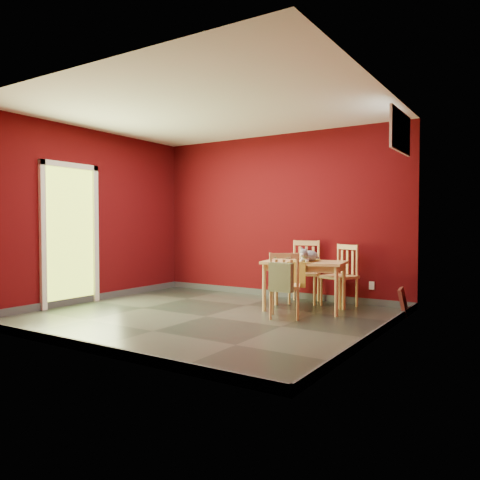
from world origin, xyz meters
The scene contains 13 objects.
ground centered at (0.00, 0.00, 0.00)m, with size 4.50×4.50×0.00m, color #2D342D.
room_shell centered at (0.00, 0.00, 0.05)m, with size 4.50×4.50×4.50m.
doorway centered at (-2.23, -0.40, 1.12)m, with size 0.06×1.01×2.13m.
window centered at (2.23, 1.00, 2.35)m, with size 0.05×0.90×0.50m.
outlet_plate centered at (1.60, 1.99, 0.30)m, with size 0.08×0.01×0.12m, color silver.
dining_table centered at (0.92, 1.08, 0.61)m, with size 1.21×0.84×0.70m.
table_runner centered at (0.92, 0.97, 0.65)m, with size 0.43×0.72×0.34m.
chair_far_left centered at (0.63, 1.71, 0.49)m, with size 0.55×0.55×0.96m.
chair_far_right centered at (1.22, 1.72, 0.47)m, with size 0.55×0.55×0.91m.
chair_near centered at (0.93, 0.46, 0.44)m, with size 0.53×0.53×0.85m.
tote_bag centered at (0.98, 0.26, 0.55)m, with size 0.31×0.18×0.43m.
cat centered at (1.01, 1.04, 0.81)m, with size 0.23×0.43×0.22m, color slate, non-canonical shape.
picture_frame centered at (2.19, 1.43, 0.18)m, with size 0.17×0.38×0.37m.
Camera 1 is at (3.68, -4.91, 1.23)m, focal length 35.00 mm.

